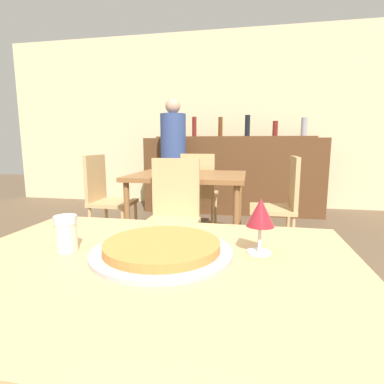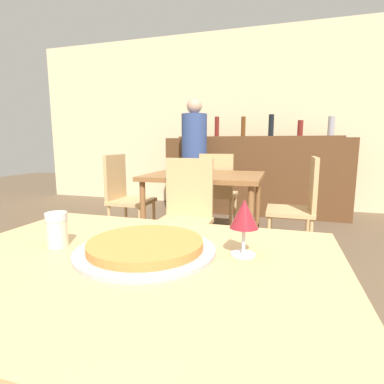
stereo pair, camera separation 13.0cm
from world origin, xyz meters
The scene contains 13 objects.
wall_back centered at (0.00, 4.32, 1.40)m, with size 8.00×0.05×2.80m.
dining_table_near centered at (0.00, 0.00, 0.65)m, with size 1.11×0.83×0.72m.
dining_table_far centered at (-0.32, 2.06, 0.67)m, with size 1.06×0.87×0.75m.
bar_counter centered at (0.00, 3.82, 0.55)m, with size 2.60×0.56×1.11m.
bar_back_shelf centered at (0.01, 3.96, 1.18)m, with size 2.39×0.24×0.34m.
chair_far_side_front centered at (-0.32, 1.46, 0.52)m, with size 0.40×0.40×0.92m.
chair_far_side_back centered at (-0.32, 2.67, 0.52)m, with size 0.40×0.40×0.92m.
chair_far_side_left centered at (-1.18, 2.06, 0.52)m, with size 0.40×0.40×0.92m.
chair_far_side_right centered at (0.55, 2.06, 0.52)m, with size 0.40×0.40×0.92m.
pizza_tray centered at (0.01, 0.07, 0.74)m, with size 0.40×0.40×0.04m.
cheese_shaker centered at (-0.27, 0.04, 0.78)m, with size 0.06×0.06×0.11m.
person_standing centered at (-0.77, 3.24, 0.87)m, with size 0.34×0.34×1.62m.
wine_glass centered at (0.28, 0.12, 0.84)m, with size 0.08×0.08×0.16m.
Camera 2 is at (0.37, -0.68, 1.03)m, focal length 28.00 mm.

